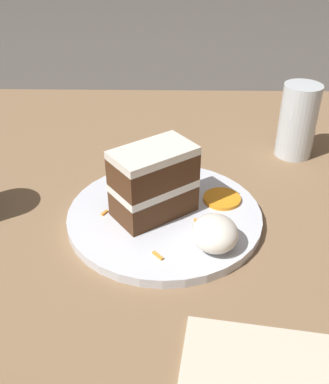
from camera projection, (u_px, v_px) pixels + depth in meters
The scene contains 8 objects.
ground_plane at pixel (160, 234), 0.67m from camera, with size 6.00×6.00×0.00m, color #4C4742.
dining_table at pixel (160, 227), 0.66m from camera, with size 1.05×1.13×0.03m, color #846647.
plate at pixel (164, 216), 0.65m from camera, with size 0.28×0.28×0.01m, color silver.
cake_slice at pixel (154, 180), 0.62m from camera, with size 0.12×0.13×0.10m.
cream_dollop at pixel (215, 233), 0.57m from camera, with size 0.07×0.06×0.04m, color white.
orange_garnish at pixel (222, 199), 0.67m from camera, with size 0.06×0.06×0.01m, color orange.
carrot_shreds_scatter at pixel (154, 203), 0.66m from camera, with size 0.20×0.16×0.00m.
drinking_glass at pixel (297, 126), 0.79m from camera, with size 0.07×0.07×0.13m.
Camera 1 is at (0.52, 0.02, 0.42)m, focal length 42.00 mm.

